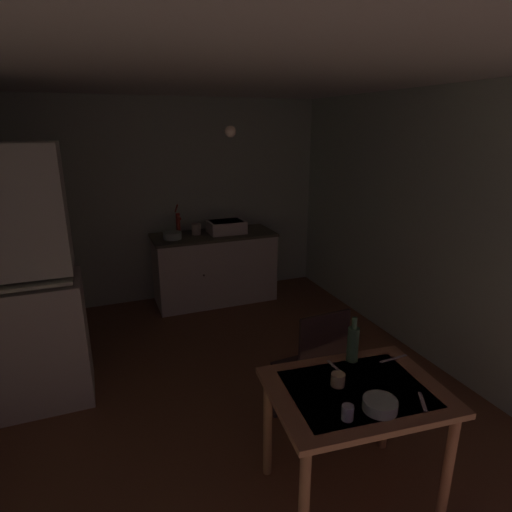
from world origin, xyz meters
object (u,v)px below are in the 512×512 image
at_px(sink_basin, 226,227).
at_px(mixing_bowl_counter, 172,236).
at_px(hand_pump, 178,223).
at_px(chair_far_side, 314,369).
at_px(dining_table, 355,406).
at_px(teacup_cream, 347,413).
at_px(hutch_cabinet, 22,291).
at_px(serving_bowl_wide, 380,405).
at_px(glass_bottle, 353,343).

relative_size(sink_basin, mixing_bowl_counter, 2.05).
bearing_deg(hand_pump, chair_far_side, -81.65).
relative_size(dining_table, chair_far_side, 1.05).
bearing_deg(hand_pump, teacup_cream, -87.77).
distance_m(hutch_cabinet, chair_far_side, 2.24).
xyz_separation_m(dining_table, serving_bowl_wide, (0.00, -0.20, 0.14)).
distance_m(hand_pump, glass_bottle, 3.02).
height_order(mixing_bowl_counter, serving_bowl_wide, mixing_bowl_counter).
relative_size(chair_far_side, glass_bottle, 3.37).
bearing_deg(dining_table, serving_bowl_wide, -88.89).
distance_m(chair_far_side, teacup_cream, 0.87).
height_order(serving_bowl_wide, glass_bottle, glass_bottle).
height_order(chair_far_side, glass_bottle, glass_bottle).
relative_size(mixing_bowl_counter, chair_far_side, 0.22).
xyz_separation_m(hutch_cabinet, glass_bottle, (1.96, -1.46, -0.09)).
xyz_separation_m(hand_pump, glass_bottle, (0.47, -2.98, -0.17)).
distance_m(sink_basin, hand_pump, 0.60).
relative_size(hutch_cabinet, glass_bottle, 6.99).
height_order(hutch_cabinet, sink_basin, hutch_cabinet).
bearing_deg(chair_far_side, hand_pump, 98.35).
relative_size(sink_basin, hand_pump, 1.13).
distance_m(dining_table, teacup_cream, 0.32).
height_order(mixing_bowl_counter, chair_far_side, chair_far_side).
height_order(sink_basin, teacup_cream, sink_basin).
bearing_deg(hutch_cabinet, dining_table, -43.33).
xyz_separation_m(dining_table, teacup_cream, (-0.19, -0.20, 0.15)).
bearing_deg(serving_bowl_wide, mixing_bowl_counter, 97.24).
xyz_separation_m(mixing_bowl_counter, serving_bowl_wide, (0.42, -3.34, -0.13)).
bearing_deg(sink_basin, mixing_bowl_counter, -175.80).
bearing_deg(glass_bottle, hutch_cabinet, 143.37).
height_order(hutch_cabinet, mixing_bowl_counter, hutch_cabinet).
bearing_deg(mixing_bowl_counter, dining_table, -82.38).
distance_m(sink_basin, serving_bowl_wide, 3.41).
relative_size(hand_pump, serving_bowl_wide, 2.19).
bearing_deg(dining_table, teacup_cream, -133.96).
bearing_deg(hutch_cabinet, sink_basin, 35.29).
height_order(hutch_cabinet, dining_table, hutch_cabinet).
relative_size(dining_table, serving_bowl_wide, 5.78).
bearing_deg(hand_pump, hutch_cabinet, -134.56).
bearing_deg(chair_far_side, serving_bowl_wide, -94.35).
distance_m(sink_basin, dining_table, 3.22).
distance_m(hand_pump, mixing_bowl_counter, 0.19).
bearing_deg(hutch_cabinet, glass_bottle, -36.63).
height_order(hand_pump, chair_far_side, hand_pump).
xyz_separation_m(sink_basin, hand_pump, (-0.59, 0.05, 0.09)).
bearing_deg(hand_pump, glass_bottle, -81.08).
xyz_separation_m(mixing_bowl_counter, glass_bottle, (0.56, -2.89, -0.04)).
height_order(hand_pump, dining_table, hand_pump).
distance_m(teacup_cream, glass_bottle, 0.57).
distance_m(hutch_cabinet, mixing_bowl_counter, 2.00).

